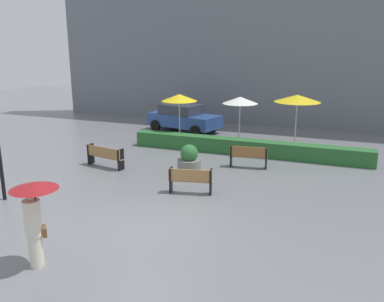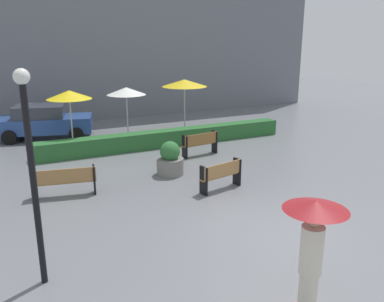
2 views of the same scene
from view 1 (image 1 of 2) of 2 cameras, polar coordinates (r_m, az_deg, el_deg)
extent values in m
plane|color=slate|center=(11.84, -6.56, -10.22)|extent=(60.00, 60.00, 0.00)
cube|color=#9E7242|center=(13.97, -0.17, -4.18)|extent=(1.52, 0.53, 0.04)
cube|color=#9E7242|center=(13.77, -0.26, -3.45)|extent=(1.48, 0.35, 0.42)
cube|color=black|center=(14.07, -2.97, -4.05)|extent=(0.13, 0.33, 0.88)
cube|color=black|center=(13.86, 2.64, -4.35)|extent=(0.13, 0.33, 0.88)
cube|color=olive|center=(16.98, 7.92, -0.80)|extent=(1.58, 0.43, 0.04)
cube|color=olive|center=(16.79, 7.90, -0.13)|extent=(1.56, 0.24, 0.44)
cube|color=black|center=(17.04, 5.50, -0.66)|extent=(0.10, 0.33, 0.91)
cube|color=black|center=(16.91, 10.35, -0.96)|extent=(0.10, 0.33, 0.91)
cube|color=#9E7242|center=(17.27, -11.97, -0.82)|extent=(1.83, 0.59, 0.04)
cube|color=#9E7242|center=(17.11, -12.35, -0.17)|extent=(1.79, 0.39, 0.43)
cube|color=black|center=(17.84, -13.98, -0.39)|extent=(0.13, 0.35, 0.88)
cube|color=black|center=(16.69, -9.93, -1.22)|extent=(0.13, 0.35, 0.88)
cylinder|color=silver|center=(10.27, -20.98, -12.88)|extent=(0.32, 0.32, 0.78)
cube|color=#F2598C|center=(10.48, -20.80, -14.43)|extent=(0.41, 0.41, 0.08)
cylinder|color=silver|center=(9.93, -21.41, -8.71)|extent=(0.38, 0.38, 0.85)
sphere|color=tan|center=(9.74, -21.70, -5.86)|extent=(0.21, 0.21, 0.21)
cube|color=brown|center=(10.10, -19.95, -10.49)|extent=(0.26, 0.27, 0.22)
cylinder|color=black|center=(9.82, -20.99, -7.03)|extent=(0.02, 0.02, 0.90)
cone|color=maroon|center=(9.67, -21.24, -4.55)|extent=(1.07, 1.07, 0.16)
cylinder|color=slate|center=(16.07, -0.40, -2.18)|extent=(0.92, 0.92, 0.57)
sphere|color=#2D6B33|center=(15.92, -0.41, -0.32)|extent=(0.69, 0.69, 0.69)
cylinder|color=silver|center=(21.05, -1.76, 4.35)|extent=(0.06, 0.06, 2.32)
cone|color=yellow|center=(20.87, -1.78, 7.48)|extent=(1.82, 1.82, 0.35)
cylinder|color=silver|center=(21.46, 6.66, 4.23)|extent=(0.06, 0.06, 2.15)
cone|color=white|center=(21.29, 6.75, 7.08)|extent=(1.83, 1.83, 0.35)
cylinder|color=silver|center=(20.69, 14.31, 3.84)|extent=(0.06, 0.06, 2.41)
cone|color=yellow|center=(20.50, 14.53, 7.14)|extent=(2.22, 2.22, 0.35)
cube|color=#28602D|center=(18.92, 7.63, 0.52)|extent=(11.03, 0.70, 0.70)
cube|color=slate|center=(25.97, 10.25, 16.32)|extent=(28.00, 1.20, 11.51)
cube|color=#28478C|center=(23.74, -1.12, 4.37)|extent=(4.50, 2.75, 0.70)
cube|color=#333842|center=(23.76, -1.52, 5.90)|extent=(2.53, 2.11, 0.55)
cylinder|color=black|center=(23.72, 2.92, 3.48)|extent=(0.67, 0.37, 0.64)
cylinder|color=black|center=(22.30, 0.48, 2.76)|extent=(0.67, 0.37, 0.64)
cylinder|color=black|center=(25.34, -2.53, 4.22)|extent=(0.67, 0.37, 0.64)
cylinder|color=black|center=(24.02, -5.11, 3.58)|extent=(0.67, 0.37, 0.64)
camera|label=2|loc=(10.95, -57.75, 5.63)|focal=37.49mm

